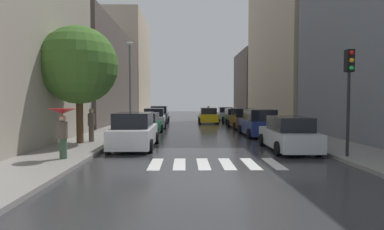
{
  "coord_description": "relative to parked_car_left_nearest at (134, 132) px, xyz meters",
  "views": [
    {
      "loc": [
        -1.14,
        -8.99,
        2.42
      ],
      "look_at": [
        -0.53,
        18.07,
        1.14
      ],
      "focal_mm": 29.1,
      "sensor_mm": 36.0,
      "label": 1
    }
  ],
  "objects": [
    {
      "name": "ground_plane",
      "position": [
        3.71,
        17.25,
        -0.86
      ],
      "size": [
        28.0,
        72.0,
        0.04
      ],
      "primitive_type": "cube",
      "color": "#2F2F32"
    },
    {
      "name": "sidewalk_left",
      "position": [
        -2.79,
        17.25,
        -0.76
      ],
      "size": [
        3.0,
        72.0,
        0.15
      ],
      "primitive_type": "cube",
      "color": "gray",
      "rests_on": "ground"
    },
    {
      "name": "sidewalk_right",
      "position": [
        10.21,
        17.25,
        -0.76
      ],
      "size": [
        3.0,
        72.0,
        0.15
      ],
      "primitive_type": "cube",
      "color": "gray",
      "rests_on": "ground"
    },
    {
      "name": "crosswalk_stripes",
      "position": [
        3.71,
        -4.06,
        -0.83
      ],
      "size": [
        4.95,
        2.2,
        0.01
      ],
      "color": "silver",
      "rests_on": "ground"
    },
    {
      "name": "building_left_mid",
      "position": [
        -7.29,
        19.08,
        4.23
      ],
      "size": [
        6.0,
        21.34,
        10.14
      ],
      "primitive_type": "cube",
      "color": "#564C47",
      "rests_on": "ground"
    },
    {
      "name": "building_left_far",
      "position": [
        -7.29,
        38.29,
        7.37
      ],
      "size": [
        6.0,
        15.61,
        16.42
      ],
      "primitive_type": "cube",
      "color": "#B2A38C",
      "rests_on": "ground"
    },
    {
      "name": "building_right_mid",
      "position": [
        14.71,
        19.85,
        10.52
      ],
      "size": [
        6.0,
        18.98,
        22.72
      ],
      "primitive_type": "cube",
      "color": "#B2A38C",
      "rests_on": "ground"
    },
    {
      "name": "building_right_far",
      "position": [
        14.71,
        36.45,
        4.39
      ],
      "size": [
        6.0,
        12.19,
        10.46
      ],
      "primitive_type": "cube",
      "color": "#564C47",
      "rests_on": "ground"
    },
    {
      "name": "parked_car_left_nearest",
      "position": [
        0.0,
        0.0,
        0.0
      ],
      "size": [
        2.15,
        4.62,
        1.81
      ],
      "rotation": [
        0.0,
        0.0,
        1.57
      ],
      "color": "silver",
      "rests_on": "ground"
    },
    {
      "name": "parked_car_left_second",
      "position": [
        -0.19,
        6.03,
        -0.11
      ],
      "size": [
        2.25,
        4.16,
        1.56
      ],
      "rotation": [
        0.0,
        0.0,
        1.52
      ],
      "color": "#0C4C2D",
      "rests_on": "ground"
    },
    {
      "name": "parked_car_left_third",
      "position": [
        -0.15,
        11.94,
        -0.04
      ],
      "size": [
        2.21,
        4.55,
        1.72
      ],
      "rotation": [
        0.0,
        0.0,
        1.61
      ],
      "color": "#B2B7BF",
      "rests_on": "ground"
    },
    {
      "name": "parked_car_left_fourth",
      "position": [
        -0.23,
        18.08,
        -0.0
      ],
      "size": [
        2.14,
        4.38,
        1.8
      ],
      "rotation": [
        0.0,
        0.0,
        1.59
      ],
      "color": "#474C51",
      "rests_on": "ground"
    },
    {
      "name": "parked_car_right_nearest",
      "position": [
        7.55,
        -0.93,
        -0.07
      ],
      "size": [
        2.09,
        4.67,
        1.64
      ],
      "rotation": [
        0.0,
        0.0,
        1.55
      ],
      "color": "#B2B7BF",
      "rests_on": "ground"
    },
    {
      "name": "parked_car_right_second",
      "position": [
        7.57,
        5.14,
        0.0
      ],
      "size": [
        2.25,
        4.38,
        1.81
      ],
      "rotation": [
        0.0,
        0.0,
        1.59
      ],
      "color": "navy",
      "rests_on": "ground"
    },
    {
      "name": "parked_car_right_third",
      "position": [
        7.55,
        10.94,
        -0.03
      ],
      "size": [
        2.21,
        4.63,
        1.73
      ],
      "rotation": [
        0.0,
        0.0,
        1.59
      ],
      "color": "brown",
      "rests_on": "ground"
    },
    {
      "name": "parked_car_right_fourth",
      "position": [
        7.69,
        16.6,
        -0.1
      ],
      "size": [
        2.12,
        4.61,
        1.58
      ],
      "rotation": [
        0.0,
        0.0,
        1.58
      ],
      "color": "#0C4C2D",
      "rests_on": "ground"
    },
    {
      "name": "parked_car_right_fifth",
      "position": [
        7.64,
        23.33,
        -0.1
      ],
      "size": [
        2.13,
        4.6,
        1.57
      ],
      "rotation": [
        0.0,
        0.0,
        1.53
      ],
      "color": "#B2B7BF",
      "rests_on": "ground"
    },
    {
      "name": "taxi_midroad",
      "position": [
        5.07,
        17.72,
        -0.07
      ],
      "size": [
        2.12,
        4.63,
        1.81
      ],
      "rotation": [
        0.0,
        0.0,
        1.56
      ],
      "color": "yellow",
      "rests_on": "ground"
    },
    {
      "name": "pedestrian_foreground",
      "position": [
        -2.17,
        -3.62,
        0.74
      ],
      "size": [
        1.02,
        1.02,
        1.95
      ],
      "rotation": [
        0.0,
        0.0,
        3.1
      ],
      "color": "#38513D",
      "rests_on": "sidewalk_left"
    },
    {
      "name": "pedestrian_near_tree",
      "position": [
        -2.58,
        1.39,
        0.28
      ],
      "size": [
        0.36,
        0.36,
        1.83
      ],
      "rotation": [
        0.0,
        0.0,
        1.96
      ],
      "color": "brown",
      "rests_on": "sidewalk_left"
    },
    {
      "name": "street_tree_left",
      "position": [
        -3.02,
        0.84,
        3.42
      ],
      "size": [
        4.08,
        4.08,
        6.16
      ],
      "color": "#513823",
      "rests_on": "sidewalk_left"
    },
    {
      "name": "traffic_light_right_corner",
      "position": [
        9.16,
        -3.37,
        2.45
      ],
      "size": [
        0.3,
        0.42,
        4.3
      ],
      "color": "black",
      "rests_on": "sidewalk_right"
    },
    {
      "name": "lamp_post_left",
      "position": [
        -1.84,
        9.35,
        3.3
      ],
      "size": [
        0.6,
        0.28,
        6.92
      ],
      "color": "#595B60",
      "rests_on": "sidewalk_left"
    }
  ]
}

